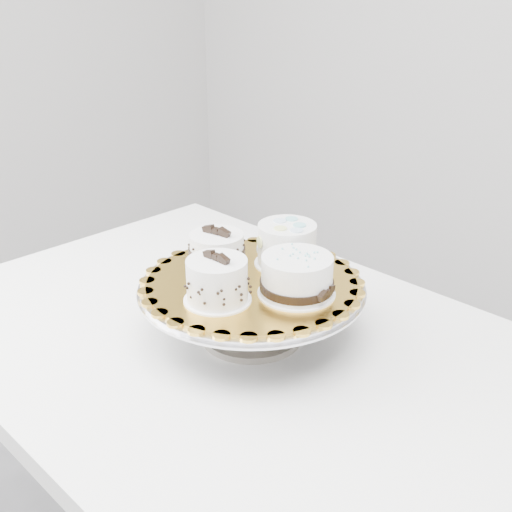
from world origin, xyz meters
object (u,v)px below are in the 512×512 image
Objects in this scene: table at (241,378)px; cake_stand at (252,300)px; cake_ribbon at (297,277)px; cake_swirl at (217,282)px; cake_dots at (287,244)px; cake_board at (252,282)px; cake_banded at (217,254)px.

cake_stand reaches higher than table.
cake_stand is at bearing 177.96° from cake_ribbon.
cake_swirl reaches higher than table.
cake_dots is (0.01, 0.11, 0.23)m from table.
cake_dots is (0.01, 0.09, 0.04)m from cake_board.
cake_stand is at bearing -114.40° from cake_dots.
cake_swirl is at bearing -87.68° from cake_board.
cake_dots is at bearing 86.67° from cake_board.
cake_ribbon is (0.10, 0.03, 0.22)m from table.
table is 3.27× the size of cake_stand.
cake_ribbon is at bearing 6.23° from cake_stand.
cake_stand is 2.90× the size of cake_dots.
cake_swirl and cake_banded have the same top height.
cake_ribbon is at bearing 51.95° from cake_swirl.
cake_dots reaches higher than table.
cake_ribbon is at bearing -65.41° from cake_dots.
cake_swirl is (0.00, -0.09, 0.04)m from cake_board.
cake_board is 0.10m from cake_swirl.
cake_board is (0.01, 0.02, 0.19)m from table.
cake_banded is at bearing -149.18° from cake_dots.
cake_stand is 3.57× the size of cake_swirl.
cake_dots is at bearing 88.53° from table.
table is 0.15m from cake_stand.
cake_board is 2.67× the size of cake_dots.
cake_board is at bearing -0.05° from cake_banded.
cake_ribbon reaches higher than cake_board.
cake_banded is (-0.07, -0.01, 0.07)m from cake_stand.
cake_banded reaches higher than cake_board.
cake_banded is (-0.07, -0.01, 0.03)m from cake_board.
cake_banded is 0.12m from cake_dots.
cake_board is (0.00, 0.00, 0.04)m from cake_stand.
cake_swirl is at bearing -87.68° from cake_stand.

